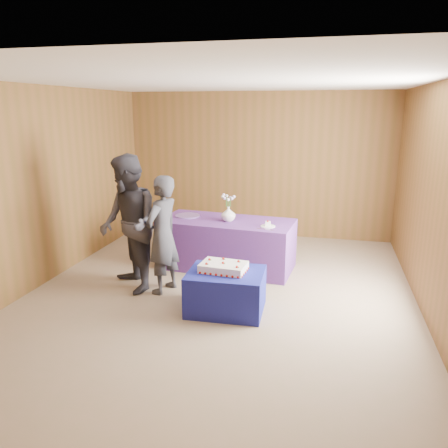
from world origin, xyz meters
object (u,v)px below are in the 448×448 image
(serving_table, at_px, (227,244))
(guest_right, at_px, (129,224))
(sheet_cake, at_px, (224,267))
(guest_left, at_px, (162,235))
(vase, at_px, (228,214))
(cake_table, at_px, (226,291))

(serving_table, height_order, guest_right, guest_right)
(sheet_cake, distance_m, guest_left, 1.01)
(serving_table, bearing_deg, sheet_cake, -72.94)
(sheet_cake, height_order, guest_right, guest_right)
(vase, bearing_deg, cake_table, -78.16)
(cake_table, bearing_deg, sheet_cake, 143.01)
(sheet_cake, distance_m, guest_right, 1.44)
(guest_left, bearing_deg, serving_table, 166.69)
(serving_table, bearing_deg, guest_right, -127.59)
(serving_table, bearing_deg, guest_left, -113.98)
(vase, bearing_deg, sheet_cake, -79.34)
(guest_left, height_order, guest_right, guest_right)
(guest_left, bearing_deg, cake_table, 83.96)
(cake_table, xyz_separation_m, vase, (-0.30, 1.43, 0.61))
(cake_table, xyz_separation_m, sheet_cake, (-0.04, 0.02, 0.30))
(vase, xyz_separation_m, guest_left, (-0.65, -1.04, -0.08))
(guest_left, bearing_deg, vase, 164.32)
(cake_table, xyz_separation_m, guest_right, (-1.39, 0.33, 0.67))
(vase, height_order, guest_left, guest_left)
(sheet_cake, height_order, guest_left, guest_left)
(guest_right, bearing_deg, serving_table, 94.98)
(cake_table, relative_size, guest_left, 0.57)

